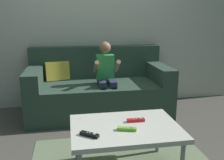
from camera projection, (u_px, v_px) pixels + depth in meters
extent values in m
cube|color=beige|center=(87.00, 12.00, 3.31)|extent=(4.48, 0.05, 2.50)
cube|color=#2D4238|center=(99.00, 98.00, 3.16)|extent=(1.71, 0.80, 0.40)
cube|color=#2D4238|center=(96.00, 62.00, 3.36)|extent=(1.71, 0.16, 0.41)
cube|color=#2D4238|center=(34.00, 77.00, 2.96)|extent=(0.18, 0.80, 0.20)
cube|color=#2D4238|center=(158.00, 72.00, 3.21)|extent=(0.18, 0.80, 0.20)
cube|color=gold|center=(57.00, 71.00, 3.22)|extent=(0.32, 0.21, 0.25)
cylinder|color=#282D47|center=(103.00, 106.00, 2.87)|extent=(0.07, 0.07, 0.40)
cylinder|color=#282D47|center=(114.00, 106.00, 2.89)|extent=(0.07, 0.07, 0.40)
cube|color=#282D47|center=(102.00, 84.00, 2.94)|extent=(0.08, 0.26, 0.08)
cube|color=#282D47|center=(112.00, 83.00, 2.96)|extent=(0.08, 0.26, 0.08)
cube|color=#33934C|center=(105.00, 68.00, 3.04)|extent=(0.21, 0.12, 0.32)
cylinder|color=#936B4C|center=(96.00, 67.00, 2.90)|extent=(0.05, 0.23, 0.18)
cylinder|color=#936B4C|center=(117.00, 66.00, 2.94)|extent=(0.05, 0.23, 0.18)
sphere|color=#936B4C|center=(105.00, 47.00, 2.98)|extent=(0.14, 0.14, 0.14)
cube|color=beige|center=(125.00, 128.00, 1.91)|extent=(0.82, 0.59, 0.04)
cylinder|color=gray|center=(77.00, 140.00, 2.13)|extent=(0.04, 0.04, 0.35)
cylinder|color=gray|center=(158.00, 134.00, 2.25)|extent=(0.04, 0.04, 0.35)
cube|color=black|center=(89.00, 135.00, 1.74)|extent=(0.13, 0.11, 0.02)
cylinder|color=#99999E|center=(94.00, 134.00, 1.72)|extent=(0.02, 0.02, 0.00)
cylinder|color=silver|center=(90.00, 133.00, 1.73)|extent=(0.01, 0.01, 0.00)
cylinder|color=silver|center=(87.00, 132.00, 1.74)|extent=(0.01, 0.01, 0.00)
cube|color=red|center=(136.00, 120.00, 1.98)|extent=(0.14, 0.04, 0.02)
cylinder|color=#99999E|center=(141.00, 118.00, 1.98)|extent=(0.02, 0.02, 0.00)
cylinder|color=silver|center=(136.00, 119.00, 1.98)|extent=(0.01, 0.01, 0.00)
cylinder|color=silver|center=(134.00, 119.00, 1.97)|extent=(0.01, 0.01, 0.00)
cube|color=#72C638|center=(127.00, 129.00, 1.82)|extent=(0.14, 0.08, 0.02)
cylinder|color=#99999E|center=(132.00, 127.00, 1.82)|extent=(0.02, 0.02, 0.00)
cylinder|color=silver|center=(127.00, 127.00, 1.82)|extent=(0.01, 0.01, 0.00)
cylinder|color=silver|center=(124.00, 127.00, 1.82)|extent=(0.01, 0.01, 0.00)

